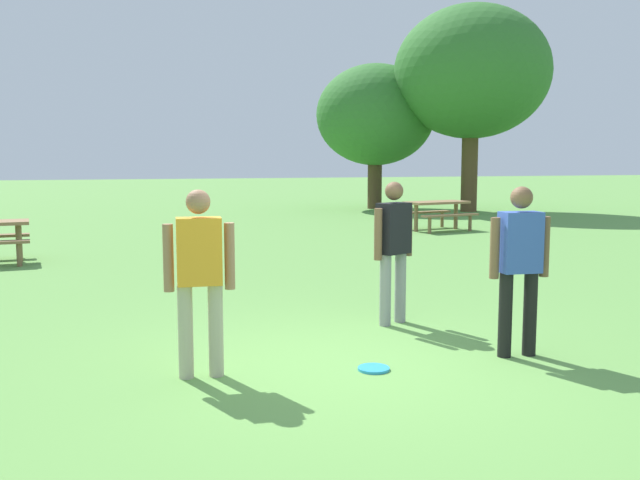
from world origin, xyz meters
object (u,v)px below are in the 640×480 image
Objects in this scene: person_bystander at (393,243)px; frisbee at (374,369)px; person_thrower at (520,260)px; tree_broad_center at (375,115)px; picnic_table_far at (436,209)px; person_catcher at (200,271)px; tree_far_right at (472,73)px.

person_bystander reaches higher than frisbee.
person_thrower is 0.30× the size of tree_broad_center.
person_thrower is 5.70× the size of frisbee.
person_thrower is 11.89m from picnic_table_far.
person_bystander is 10.75m from picnic_table_far.
person_catcher is at bearing 175.62° from person_thrower.
tree_broad_center is at bearing 139.45° from tree_far_right.
frisbee is at bearing -118.08° from person_bystander.
person_catcher is 0.23× the size of tree_far_right.
picnic_table_far is 8.61m from tree_broad_center.
person_catcher is 1.00× the size of person_bystander.
tree_far_right reaches higher than tree_broad_center.
person_bystander is 18.12m from tree_far_right.
picnic_table_far reaches higher than frisbee.
picnic_table_far is 8.20m from tree_far_right.
person_thrower is 1.70m from person_bystander.
person_bystander is at bearing -121.55° from tree_far_right.
frisbee is (1.51, -0.26, -0.93)m from person_catcher.
frisbee is at bearing -111.26° from tree_broad_center.
person_catcher is at bearing -125.30° from tree_far_right.
tree_far_right is (9.25, 15.07, 3.95)m from person_bystander.
tree_far_right reaches higher than person_catcher.
tree_broad_center is at bearing 80.40° from picnic_table_far.
person_thrower is at bearing -67.89° from person_bystander.
tree_far_right is at bearing 54.70° from person_catcher.
tree_far_right is (2.72, -2.32, 1.39)m from tree_broad_center.
person_thrower is at bearing 1.04° from frisbee.
tree_far_right reaches higher than picnic_table_far.
person_catcher reaches higher than frisbee.
frisbee is 0.15× the size of picnic_table_far.
person_thrower is at bearing -117.37° from tree_far_right.
frisbee is (-0.85, -1.60, -0.93)m from person_bystander.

